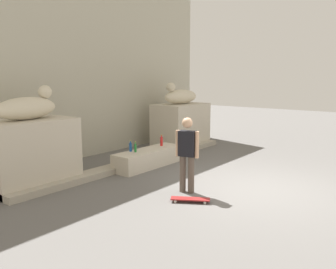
{
  "coord_description": "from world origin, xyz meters",
  "views": [
    {
      "loc": [
        -7.31,
        -3.13,
        2.54
      ],
      "look_at": [
        -0.46,
        2.23,
        1.1
      ],
      "focal_mm": 37.5,
      "sensor_mm": 36.0,
      "label": 1
    }
  ],
  "objects_px": {
    "skater": "(187,152)",
    "skateboard": "(190,199)",
    "bottle_blue": "(130,147)",
    "statue_reclining_right": "(180,96)",
    "bottle_red": "(161,141)",
    "bottle_green": "(135,148)",
    "statue_reclining_left": "(28,107)"
  },
  "relations": [
    {
      "from": "skateboard",
      "to": "bottle_green",
      "type": "bearing_deg",
      "value": -54.54
    },
    {
      "from": "skater",
      "to": "skateboard",
      "type": "xyz_separation_m",
      "value": [
        -0.48,
        -0.42,
        -0.86
      ]
    },
    {
      "from": "statue_reclining_right",
      "to": "skateboard",
      "type": "bearing_deg",
      "value": 42.73
    },
    {
      "from": "statue_reclining_left",
      "to": "statue_reclining_right",
      "type": "bearing_deg",
      "value": -7.83
    },
    {
      "from": "statue_reclining_left",
      "to": "bottle_red",
      "type": "bearing_deg",
      "value": -23.24
    },
    {
      "from": "skateboard",
      "to": "bottle_green",
      "type": "relative_size",
      "value": 2.74
    },
    {
      "from": "skater",
      "to": "bottle_blue",
      "type": "bearing_deg",
      "value": -29.23
    },
    {
      "from": "statue_reclining_right",
      "to": "bottle_green",
      "type": "relative_size",
      "value": 5.68
    },
    {
      "from": "skateboard",
      "to": "bottle_blue",
      "type": "distance_m",
      "value": 3.06
    },
    {
      "from": "statue_reclining_left",
      "to": "bottle_green",
      "type": "distance_m",
      "value": 2.96
    },
    {
      "from": "skater",
      "to": "statue_reclining_right",
      "type": "bearing_deg",
      "value": -65.79
    },
    {
      "from": "skater",
      "to": "bottle_blue",
      "type": "height_order",
      "value": "skater"
    },
    {
      "from": "bottle_green",
      "to": "skater",
      "type": "bearing_deg",
      "value": -107.28
    },
    {
      "from": "bottle_blue",
      "to": "statue_reclining_left",
      "type": "bearing_deg",
      "value": 161.48
    },
    {
      "from": "skater",
      "to": "skateboard",
      "type": "distance_m",
      "value": 1.07
    },
    {
      "from": "bottle_red",
      "to": "bottle_green",
      "type": "bearing_deg",
      "value": 179.94
    },
    {
      "from": "bottle_red",
      "to": "bottle_blue",
      "type": "bearing_deg",
      "value": 171.55
    },
    {
      "from": "skater",
      "to": "bottle_red",
      "type": "distance_m",
      "value": 2.86
    },
    {
      "from": "skater",
      "to": "skateboard",
      "type": "bearing_deg",
      "value": 118.14
    },
    {
      "from": "bottle_blue",
      "to": "bottle_red",
      "type": "relative_size",
      "value": 0.92
    },
    {
      "from": "statue_reclining_left",
      "to": "skater",
      "type": "distance_m",
      "value": 3.79
    },
    {
      "from": "bottle_red",
      "to": "statue_reclining_right",
      "type": "bearing_deg",
      "value": 23.33
    },
    {
      "from": "skateboard",
      "to": "bottle_red",
      "type": "height_order",
      "value": "bottle_red"
    },
    {
      "from": "skateboard",
      "to": "statue_reclining_left",
      "type": "bearing_deg",
      "value": -10.34
    },
    {
      "from": "bottle_blue",
      "to": "bottle_green",
      "type": "bearing_deg",
      "value": -83.97
    },
    {
      "from": "skater",
      "to": "bottle_red",
      "type": "bearing_deg",
      "value": -53.05
    },
    {
      "from": "skateboard",
      "to": "bottle_blue",
      "type": "height_order",
      "value": "bottle_blue"
    },
    {
      "from": "statue_reclining_left",
      "to": "statue_reclining_right",
      "type": "xyz_separation_m",
      "value": [
        5.94,
        -0.0,
        0.0
      ]
    },
    {
      "from": "bottle_green",
      "to": "bottle_blue",
      "type": "bearing_deg",
      "value": 96.03
    },
    {
      "from": "statue_reclining_left",
      "to": "statue_reclining_right",
      "type": "height_order",
      "value": "same"
    },
    {
      "from": "statue_reclining_left",
      "to": "skater",
      "type": "bearing_deg",
      "value": -68.2
    },
    {
      "from": "statue_reclining_right",
      "to": "bottle_red",
      "type": "xyz_separation_m",
      "value": [
        -2.32,
        -1.0,
        -1.21
      ]
    }
  ]
}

